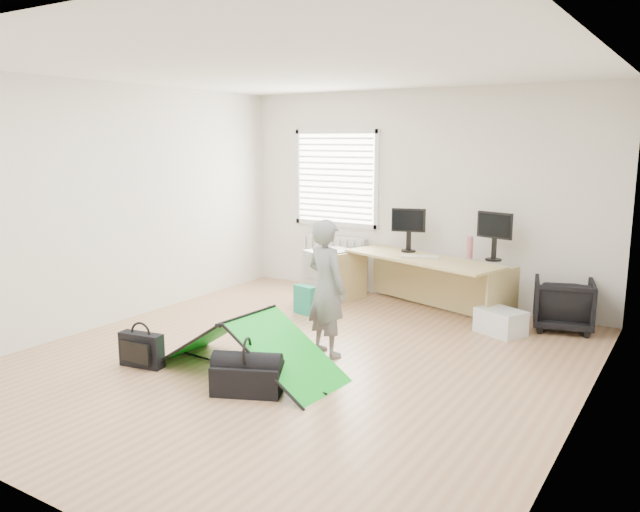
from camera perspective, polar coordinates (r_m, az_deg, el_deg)
The scene contains 18 objects.
ground at distance 6.05m, azimuth -2.05°, elevation -9.48°, with size 5.50×5.50×0.00m, color tan.
back_wall at distance 8.13m, azimuth 8.91°, elevation 5.37°, with size 5.00×0.02×2.70m, color silver.
window at distance 8.62m, azimuth 1.45°, elevation 7.12°, with size 1.20×0.06×1.20m, color silver.
radiator at distance 8.73m, azimuth 1.28°, elevation -0.12°, with size 1.00×0.12×0.60m, color silver.
desk at distance 7.62m, azimuth 9.17°, elevation -2.66°, with size 2.01×0.64×0.69m, color tan.
filing_cabinet at distance 8.14m, azimuth 0.86°, elevation -1.75°, with size 0.43×0.57×0.66m, color #939698.
monitor_left at distance 7.88m, azimuth 8.12°, elevation 1.83°, with size 0.42×0.09×0.40m, color black.
monitor_right at distance 7.51m, azimuth 15.65°, elevation 1.16°, with size 0.44×0.09×0.42m, color black.
keyboard at distance 7.56m, azimuth 9.09°, elevation -0.04°, with size 0.45×0.15×0.02m, color beige.
thermos at distance 7.59m, azimuth 13.54°, elevation 0.78°, with size 0.07×0.07×0.27m, color #AE6168.
office_chair at distance 7.40m, azimuth 21.35°, elevation -4.12°, with size 0.61×0.63×0.57m, color black.
person at distance 6.00m, azimuth 0.59°, elevation -2.95°, with size 0.49×0.32×1.34m, color slate.
kite at distance 5.68m, azimuth -6.63°, elevation -8.00°, with size 1.75×0.77×0.54m, color #12C628, non-canonical shape.
storage_crate at distance 7.05m, azimuth 16.18°, elevation -5.79°, with size 0.48×0.34×0.27m, color silver.
tote_bag at distance 7.53m, azimuth -1.33°, elevation -4.02°, with size 0.29×0.13×0.35m, color #1C8566.
laptop_bag at distance 6.06m, azimuth -16.00°, elevation -8.25°, with size 0.43×0.13×0.32m, color black.
white_box at distance 6.76m, azimuth -16.70°, elevation -7.26°, with size 0.11×0.11×0.11m, color silver.
duffel_bag at distance 5.30m, azimuth -6.64°, elevation -11.07°, with size 0.57×0.29×0.25m, color black.
Camera 1 is at (3.21, -4.68, 2.08)m, focal length 35.00 mm.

